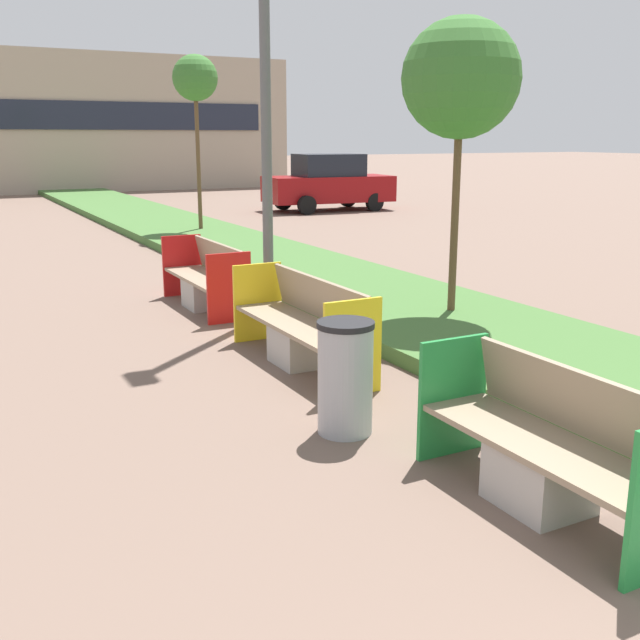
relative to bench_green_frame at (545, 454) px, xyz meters
The scene contains 10 objects.
planter_grass_strip 8.38m from the bench_green_frame, 74.32° to the left, with size 2.80×120.00×0.18m.
building_backdrop 34.00m from the bench_green_frame, 84.81° to the left, with size 19.20×5.81×6.00m.
bench_green_frame is the anchor object (origin of this frame).
bench_yellow_frame 3.65m from the bench_green_frame, 89.93° to the left, with size 0.65×2.34×0.94m.
bench_red_frame 6.78m from the bench_green_frame, 89.99° to the left, with size 0.65×2.08×0.94m.
litter_bin 1.82m from the bench_green_frame, 107.73° to the left, with size 0.48×0.48×0.96m.
street_lamp_post 6.92m from the bench_green_frame, 84.10° to the left, with size 0.24×0.44×6.98m.
sapling_tree_near 5.77m from the bench_green_frame, 59.60° to the left, with size 1.48×1.48×3.86m.
sapling_tree_far 15.16m from the bench_green_frame, 80.00° to the left, with size 1.09×1.09×4.33m.
parked_car_distant 20.69m from the bench_green_frame, 65.70° to the left, with size 4.34×2.12×1.86m.
Camera 1 is at (-2.55, 0.54, 2.43)m, focal length 42.00 mm.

